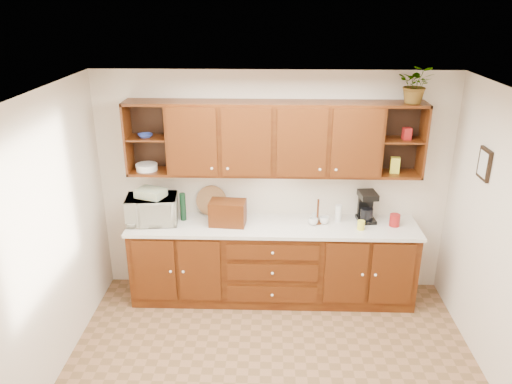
# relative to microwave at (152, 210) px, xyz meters

# --- Properties ---
(floor) EXTENTS (4.00, 4.00, 0.00)m
(floor) POSITION_rel_microwave_xyz_m (1.35, -1.46, -1.09)
(floor) COLOR #8C6040
(floor) RESTS_ON ground
(ceiling) EXTENTS (4.00, 4.00, 0.00)m
(ceiling) POSITION_rel_microwave_xyz_m (1.35, -1.46, 1.51)
(ceiling) COLOR white
(ceiling) RESTS_ON back_wall
(back_wall) EXTENTS (4.00, 0.00, 4.00)m
(back_wall) POSITION_rel_microwave_xyz_m (1.35, 0.29, 0.21)
(back_wall) COLOR silver
(back_wall) RESTS_ON floor
(left_wall) EXTENTS (0.00, 3.50, 3.50)m
(left_wall) POSITION_rel_microwave_xyz_m (-0.65, -1.46, 0.21)
(left_wall) COLOR silver
(left_wall) RESTS_ON floor
(base_cabinets) EXTENTS (3.20, 0.60, 0.90)m
(base_cabinets) POSITION_rel_microwave_xyz_m (1.35, -0.01, -0.64)
(base_cabinets) COLOR #361206
(base_cabinets) RESTS_ON floor
(countertop) EXTENTS (3.24, 0.64, 0.04)m
(countertop) POSITION_rel_microwave_xyz_m (1.35, -0.02, -0.17)
(countertop) COLOR white
(countertop) RESTS_ON base_cabinets
(upper_cabinets) EXTENTS (3.20, 0.33, 0.80)m
(upper_cabinets) POSITION_rel_microwave_xyz_m (1.36, 0.13, 0.80)
(upper_cabinets) COLOR #361206
(upper_cabinets) RESTS_ON back_wall
(undercabinet_light) EXTENTS (0.40, 0.05, 0.02)m
(undercabinet_light) POSITION_rel_microwave_xyz_m (1.35, 0.08, 0.38)
(undercabinet_light) COLOR white
(undercabinet_light) RESTS_ON upper_cabinets
(framed_picture) EXTENTS (0.03, 0.24, 0.30)m
(framed_picture) POSITION_rel_microwave_xyz_m (3.33, -0.56, 0.76)
(framed_picture) COLOR black
(framed_picture) RESTS_ON right_wall
(wicker_basket) EXTENTS (0.28, 0.28, 0.15)m
(wicker_basket) POSITION_rel_microwave_xyz_m (-0.11, -0.08, -0.08)
(wicker_basket) COLOR #A87346
(wicker_basket) RESTS_ON countertop
(microwave) EXTENTS (0.60, 0.44, 0.31)m
(microwave) POSITION_rel_microwave_xyz_m (0.00, 0.00, 0.00)
(microwave) COLOR beige
(microwave) RESTS_ON countertop
(towel_stack) EXTENTS (0.36, 0.31, 0.09)m
(towel_stack) POSITION_rel_microwave_xyz_m (0.00, 0.00, 0.20)
(towel_stack) COLOR #E3C96A
(towel_stack) RESTS_ON microwave
(wine_bottle) EXTENTS (0.08, 0.08, 0.32)m
(wine_bottle) POSITION_rel_microwave_xyz_m (0.33, 0.07, 0.01)
(wine_bottle) COLOR black
(wine_bottle) RESTS_ON countertop
(woven_tray) EXTENTS (0.36, 0.11, 0.35)m
(woven_tray) POSITION_rel_microwave_xyz_m (0.64, 0.23, -0.15)
(woven_tray) COLOR #A87346
(woven_tray) RESTS_ON countertop
(bread_box) EXTENTS (0.41, 0.28, 0.28)m
(bread_box) POSITION_rel_microwave_xyz_m (0.85, -0.03, -0.02)
(bread_box) COLOR #361206
(bread_box) RESTS_ON countertop
(mug_tree) EXTENTS (0.26, 0.26, 0.29)m
(mug_tree) POSITION_rel_microwave_xyz_m (1.86, 0.04, -0.11)
(mug_tree) COLOR #361206
(mug_tree) RESTS_ON countertop
(canister_red) EXTENTS (0.15, 0.15, 0.14)m
(canister_red) POSITION_rel_microwave_xyz_m (2.70, -0.01, -0.09)
(canister_red) COLOR maroon
(canister_red) RESTS_ON countertop
(canister_white) EXTENTS (0.09, 0.09, 0.20)m
(canister_white) POSITION_rel_microwave_xyz_m (2.09, 0.09, -0.06)
(canister_white) COLOR white
(canister_white) RESTS_ON countertop
(canister_yellow) EXTENTS (0.11, 0.11, 0.10)m
(canister_yellow) POSITION_rel_microwave_xyz_m (2.32, -0.12, -0.10)
(canister_yellow) COLOR yellow
(canister_yellow) RESTS_ON countertop
(coffee_maker) EXTENTS (0.21, 0.26, 0.35)m
(coffee_maker) POSITION_rel_microwave_xyz_m (2.41, 0.13, 0.01)
(coffee_maker) COLOR black
(coffee_maker) RESTS_ON countertop
(bowl_stack) EXTENTS (0.21, 0.21, 0.04)m
(bowl_stack) POSITION_rel_microwave_xyz_m (-0.03, 0.10, 0.83)
(bowl_stack) COLOR #283A92
(bowl_stack) RESTS_ON upper_cabinets
(plate_stack) EXTENTS (0.26, 0.26, 0.07)m
(plate_stack) POSITION_rel_microwave_xyz_m (-0.05, 0.12, 0.46)
(plate_stack) COLOR white
(plate_stack) RESTS_ON upper_cabinets
(pantry_box_yellow) EXTENTS (0.11, 0.09, 0.17)m
(pantry_box_yellow) POSITION_rel_microwave_xyz_m (2.68, 0.12, 0.51)
(pantry_box_yellow) COLOR yellow
(pantry_box_yellow) RESTS_ON upper_cabinets
(pantry_box_red) EXTENTS (0.09, 0.09, 0.13)m
(pantry_box_red) POSITION_rel_microwave_xyz_m (2.76, 0.11, 0.87)
(pantry_box_red) COLOR maroon
(pantry_box_red) RESTS_ON upper_cabinets
(potted_plant) EXTENTS (0.43, 0.40, 0.39)m
(potted_plant) POSITION_rel_microwave_xyz_m (2.80, 0.09, 1.39)
(potted_plant) COLOR #999999
(potted_plant) RESTS_ON upper_cabinets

